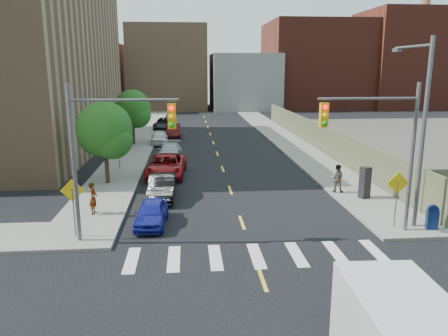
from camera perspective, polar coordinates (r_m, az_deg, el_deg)
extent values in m
plane|color=black|center=(14.98, 6.35, -17.68)|extent=(160.00, 160.00, 0.00)
cube|color=gray|center=(54.88, -10.15, 4.90)|extent=(3.50, 73.00, 0.15)
cube|color=gray|center=(55.62, 6.02, 5.14)|extent=(3.50, 73.00, 0.15)
cube|color=#676E4D|center=(42.90, 11.85, 4.19)|extent=(0.12, 44.00, 2.50)
cube|color=#592319|center=(84.87, -18.37, 11.27)|extent=(14.00, 18.00, 12.00)
cube|color=#8C6B4C|center=(84.69, -7.28, 12.83)|extent=(14.00, 16.00, 15.00)
cube|color=gray|center=(83.34, 2.57, 11.20)|extent=(12.00, 16.00, 10.00)
cube|color=#592319|center=(88.14, 11.72, 12.99)|extent=(18.00, 18.00, 16.00)
cube|color=#592319|center=(92.09, 21.96, 12.96)|extent=(14.00, 16.00, 18.00)
cylinder|color=#8C6B4C|center=(94.13, 24.48, 15.78)|extent=(1.80, 1.80, 28.00)
cylinder|color=#59595E|center=(19.68, -18.98, 0.19)|extent=(0.18, 0.18, 7.00)
cylinder|color=#59595E|center=(18.85, -12.89, 8.66)|extent=(4.50, 0.12, 0.12)
cube|color=#E5A50C|center=(18.74, -6.83, 6.71)|extent=(0.35, 0.30, 1.05)
cylinder|color=#59595E|center=(21.60, 23.31, 0.93)|extent=(0.18, 0.18, 7.00)
cylinder|color=#59595E|center=(20.27, 18.34, 8.61)|extent=(4.50, 0.12, 0.12)
cube|color=#E5A50C|center=(19.65, 12.92, 6.77)|extent=(0.35, 0.30, 1.05)
cylinder|color=#59595E|center=(22.20, 24.54, 3.74)|extent=(0.20, 0.20, 9.00)
cylinder|color=#59595E|center=(23.50, 23.45, 14.36)|extent=(0.12, 3.50, 0.12)
cube|color=#59595E|center=(24.92, 21.67, 14.14)|extent=(0.25, 0.60, 0.18)
cylinder|color=#59595E|center=(20.82, -18.99, -5.70)|extent=(0.06, 0.06, 2.40)
cube|color=yellow|center=(20.50, -19.21, -2.79)|extent=(1.06, 0.04, 1.06)
cylinder|color=#59595E|center=(22.45, 21.52, -4.56)|extent=(0.06, 0.06, 2.40)
cube|color=yellow|center=(22.16, 21.75, -1.84)|extent=(1.06, 0.04, 1.06)
cylinder|color=#59595E|center=(33.64, -13.54, 1.64)|extent=(0.06, 0.06, 2.40)
cube|color=yellow|center=(33.45, -13.64, 3.48)|extent=(1.06, 0.04, 1.06)
cylinder|color=#332114|center=(29.79, -15.06, 0.34)|extent=(0.28, 0.28, 2.64)
sphere|color=#224B15|center=(29.38, -15.33, 4.91)|extent=(3.60, 3.60, 3.60)
sphere|color=#224B15|center=(29.08, -14.39, 3.69)|extent=(2.64, 2.64, 2.64)
sphere|color=#224B15|center=(29.90, -15.90, 4.20)|extent=(2.88, 2.88, 2.88)
cylinder|color=#332114|center=(44.40, -11.73, 4.58)|extent=(0.28, 0.28, 2.64)
sphere|color=#224B15|center=(44.12, -11.88, 7.66)|extent=(3.60, 3.60, 3.60)
sphere|color=#224B15|center=(43.82, -11.24, 6.86)|extent=(2.64, 2.64, 2.64)
sphere|color=#224B15|center=(44.60, -12.31, 7.15)|extent=(2.88, 2.88, 2.88)
imported|color=#1B2097|center=(21.92, -9.47, -5.83)|extent=(1.66, 3.69, 1.23)
imported|color=black|center=(26.13, -8.06, -2.46)|extent=(1.57, 4.34, 1.42)
imported|color=maroon|center=(31.37, -7.54, 0.29)|extent=(2.95, 5.76, 1.56)
imported|color=#B4B6BC|center=(37.80, -7.10, 2.26)|extent=(2.13, 4.53, 1.28)
imported|color=silver|center=(44.87, -8.43, 3.99)|extent=(1.78, 4.13, 1.39)
imported|color=#3E0C0E|center=(48.88, -6.62, 4.84)|extent=(1.68, 4.58, 1.50)
imported|color=black|center=(55.42, -7.77, 5.74)|extent=(2.84, 5.42, 1.46)
cube|color=black|center=(12.58, 19.64, -16.13)|extent=(2.03, 1.36, 0.96)
cube|color=#0D1F4F|center=(22.95, 25.54, -6.09)|extent=(0.55, 0.45, 0.94)
cylinder|color=#0D1F4F|center=(22.81, 25.66, -4.92)|extent=(0.51, 0.30, 0.48)
cube|color=black|center=(26.74, 17.92, -1.82)|extent=(0.68, 0.63, 1.85)
imported|color=gray|center=(23.73, -16.71, -3.81)|extent=(0.45, 0.64, 1.67)
imported|color=gray|center=(27.56, 14.55, -1.30)|extent=(1.03, 0.93, 1.72)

